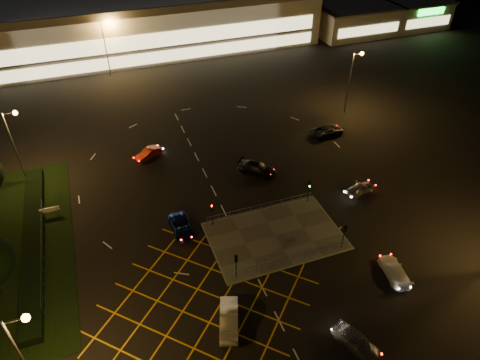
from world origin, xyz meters
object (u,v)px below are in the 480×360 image
object	(u,v)px
signal_ne	(309,187)
car_queue_white	(229,320)
car_right_silver	(360,188)
car_near_silver	(357,341)
car_east_grey	(328,131)
car_left_blue	(181,226)
car_far_dkgrey	(257,168)
car_approach_white	(395,271)
signal_sw	(236,262)
signal_nw	(212,210)
signal_se	(344,232)
car_circ_red	(149,153)

from	to	relation	value
signal_ne	car_queue_white	xyz separation A→B (m)	(-14.39, -12.78, -1.60)
car_right_silver	car_near_silver	bearing A→B (deg)	134.03
car_near_silver	car_east_grey	xyz separation A→B (m)	(14.87, 31.45, -0.05)
car_left_blue	car_right_silver	xyz separation A→B (m)	(22.45, -1.06, 0.03)
car_far_dkgrey	car_approach_white	bearing A→B (deg)	-119.93
car_right_silver	signal_ne	bearing A→B (deg)	72.63
signal_ne	car_near_silver	bearing A→B (deg)	-104.78
signal_ne	car_left_blue	bearing A→B (deg)	178.28
signal_sw	signal_nw	xyz separation A→B (m)	(0.00, 7.99, 0.00)
car_far_dkgrey	car_east_grey	size ratio (longest dim) A/B	1.02
car_queue_white	car_far_dkgrey	size ratio (longest dim) A/B	0.90
signal_se	signal_ne	bearing A→B (deg)	-90.00
signal_se	car_far_dkgrey	size ratio (longest dim) A/B	0.61
signal_sw	car_far_dkgrey	bearing A→B (deg)	-118.57
car_queue_white	signal_se	bearing A→B (deg)	37.34
car_near_silver	car_far_dkgrey	size ratio (longest dim) A/B	0.86
signal_se	signal_nw	xyz separation A→B (m)	(-12.00, 7.99, 0.00)
signal_ne	car_left_blue	size ratio (longest dim) A/B	0.69
car_east_grey	car_approach_white	bearing A→B (deg)	160.75
car_right_silver	signal_se	bearing A→B (deg)	124.25
car_queue_white	car_far_dkgrey	xyz separation A→B (m)	(10.92, 20.44, -0.02)
car_right_silver	car_east_grey	distance (m)	13.89
car_near_silver	car_approach_white	world-z (taller)	car_near_silver
signal_se	car_circ_red	distance (m)	29.20
car_near_silver	car_east_grey	distance (m)	34.79
car_queue_white	car_approach_white	bearing A→B (deg)	17.93
car_left_blue	car_approach_white	world-z (taller)	car_approach_white
signal_nw	car_near_silver	distance (m)	19.88
signal_se	car_approach_white	size ratio (longest dim) A/B	0.69
signal_nw	car_near_silver	xyz separation A→B (m)	(7.12, -18.49, -1.61)
car_near_silver	car_queue_white	distance (m)	11.10
signal_sw	car_circ_red	world-z (taller)	signal_sw
signal_ne	car_near_silver	xyz separation A→B (m)	(-4.88, -18.49, -1.61)
signal_se	car_east_grey	size ratio (longest dim) A/B	0.62
car_near_silver	car_east_grey	world-z (taller)	car_near_silver
signal_nw	car_east_grey	bearing A→B (deg)	30.51
signal_se	signal_sw	bearing A→B (deg)	0.00
car_right_silver	car_circ_red	xyz separation A→B (m)	(-23.19, 16.81, -0.02)
signal_ne	signal_se	bearing A→B (deg)	-90.00
car_near_silver	car_right_silver	size ratio (longest dim) A/B	1.13
car_far_dkgrey	car_right_silver	distance (m)	13.30
signal_sw	signal_se	bearing A→B (deg)	-180.00
car_queue_white	car_circ_red	size ratio (longest dim) A/B	1.19
signal_sw	car_approach_white	size ratio (longest dim) A/B	0.69
car_queue_white	car_approach_white	distance (m)	17.34
signal_ne	car_approach_white	distance (m)	13.52
car_left_blue	car_far_dkgrey	size ratio (longest dim) A/B	0.89
signal_nw	car_right_silver	size ratio (longest dim) A/B	0.81
car_near_silver	car_left_blue	bearing A→B (deg)	96.97
car_left_blue	car_approach_white	xyz separation A→B (m)	(18.45, -13.55, 0.03)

